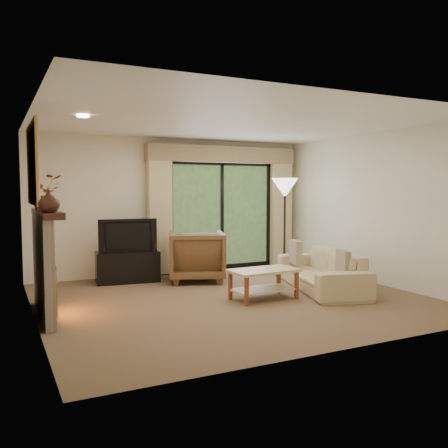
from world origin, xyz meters
name	(u,v)px	position (x,y,z in m)	size (l,w,h in m)	color
floor	(233,299)	(0.00, 0.00, 0.00)	(5.50, 5.50, 0.00)	brown
ceiling	(233,123)	(0.00, 0.00, 2.60)	(5.50, 5.50, 0.00)	white
wall_back	(174,206)	(0.00, 2.50, 1.30)	(5.00, 5.00, 0.00)	#F2E4CB
wall_front	(347,223)	(0.00, -2.50, 1.30)	(5.00, 5.00, 0.00)	#F2E4CB
wall_left	(33,217)	(-2.75, 0.00, 1.30)	(5.00, 5.00, 0.00)	#F2E4CB
wall_right	(374,208)	(2.75, 0.00, 1.30)	(5.00, 5.00, 0.00)	#F2E4CB
fireplace	(43,264)	(-2.63, 0.20, 0.69)	(0.24, 1.70, 1.37)	gray
mirror	(33,164)	(-2.71, 0.20, 1.95)	(0.07, 1.45, 1.02)	gold
sliding_door	(222,215)	(1.00, 2.45, 1.10)	(2.26, 0.10, 2.16)	black
curtain_left	(160,212)	(-0.35, 2.34, 1.20)	(0.45, 0.18, 2.35)	#D0BD88
curtain_right	(281,209)	(2.35, 2.34, 1.20)	(0.45, 0.18, 2.35)	#D0BD88
cornice	(223,155)	(1.00, 2.36, 2.32)	(3.20, 0.24, 0.32)	#99815B
media_console	(128,267)	(-1.08, 1.95, 0.27)	(1.08, 0.49, 0.54)	black
tv	(127,235)	(-1.08, 1.95, 0.83)	(1.01, 0.13, 0.58)	black
armchair	(197,256)	(0.05, 1.51, 0.45)	(0.96, 0.98, 0.90)	brown
sofa	(321,270)	(1.61, -0.02, 0.32)	(2.17, 0.85, 0.63)	#C7B382
pillow_near	(343,262)	(1.53, -0.65, 0.53)	(0.10, 0.36, 0.36)	brown
pillow_far	(295,252)	(1.53, 0.60, 0.54)	(0.11, 0.41, 0.41)	brown
coffee_table	(264,284)	(0.39, -0.23, 0.23)	(1.00, 0.55, 0.45)	beige
floor_lamp	(284,227)	(1.71, 1.21, 0.92)	(0.49, 0.49, 1.84)	white
vase	(49,201)	(-2.61, -0.49, 1.50)	(0.25, 0.25, 0.26)	#391B13
branches	(44,193)	(-2.61, 0.00, 1.59)	(0.40, 0.35, 0.44)	#B04F24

